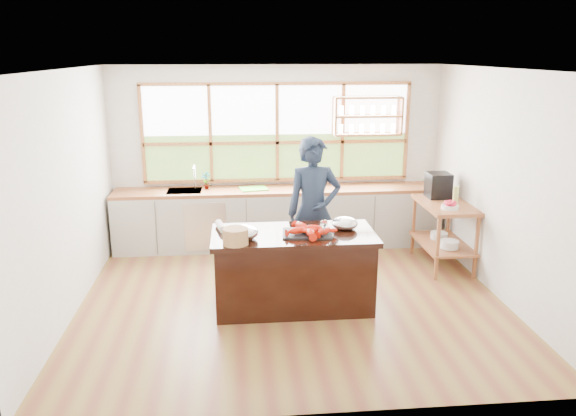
{
  "coord_description": "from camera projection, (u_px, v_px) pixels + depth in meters",
  "views": [
    {
      "loc": [
        -0.63,
        -6.21,
        2.89
      ],
      "look_at": [
        -0.03,
        0.15,
        1.1
      ],
      "focal_mm": 35.0,
      "sensor_mm": 36.0,
      "label": 1
    }
  ],
  "objects": [
    {
      "name": "parchment_roll",
      "position": [
        221.0,
        226.0,
        6.47
      ],
      "size": [
        0.14,
        0.31,
        0.08
      ],
      "primitive_type": "cylinder",
      "rotation": [
        1.57,
        0.0,
        0.2
      ],
      "color": "silver",
      "rests_on": "island"
    },
    {
      "name": "espresso_machine",
      "position": [
        438.0,
        185.0,
        7.86
      ],
      "size": [
        0.31,
        0.33,
        0.35
      ],
      "primitive_type": "cube",
      "rotation": [
        0.0,
        0.0,
        -0.0
      ],
      "color": "black",
      "rests_on": "right_shelf_unit"
    },
    {
      "name": "island",
      "position": [
        293.0,
        270.0,
        6.47
      ],
      "size": [
        1.85,
        0.9,
        0.9
      ],
      "color": "black",
      "rests_on": "ground_plane"
    },
    {
      "name": "mixing_bowl_right",
      "position": [
        345.0,
        223.0,
        6.49
      ],
      "size": [
        0.3,
        0.3,
        0.15
      ],
      "primitive_type": "ellipsoid",
      "color": "silver",
      "rests_on": "island"
    },
    {
      "name": "lobster_pile",
      "position": [
        309.0,
        230.0,
        6.27
      ],
      "size": [
        0.52,
        0.48,
        0.08
      ],
      "color": "#CC0501",
      "rests_on": "slate_board"
    },
    {
      "name": "ground_plane",
      "position": [
        292.0,
        298.0,
        6.79
      ],
      "size": [
        5.0,
        5.0,
        0.0
      ],
      "primitive_type": "plane",
      "color": "olive"
    },
    {
      "name": "right_shelf_unit",
      "position": [
        444.0,
        224.0,
        7.67
      ],
      "size": [
        0.62,
        1.1,
        0.9
      ],
      "color": "brown",
      "rests_on": "ground_plane"
    },
    {
      "name": "room_shell",
      "position": [
        290.0,
        148.0,
        6.81
      ],
      "size": [
        5.02,
        4.52,
        2.71
      ],
      "color": "silver",
      "rests_on": "ground_plane"
    },
    {
      "name": "wicker_basket",
      "position": [
        235.0,
        236.0,
        5.96
      ],
      "size": [
        0.27,
        0.27,
        0.18
      ],
      "primitive_type": "cylinder",
      "color": "tan",
      "rests_on": "island"
    },
    {
      "name": "fruit_bowl",
      "position": [
        450.0,
        206.0,
        7.31
      ],
      "size": [
        0.23,
        0.23,
        0.11
      ],
      "color": "silver",
      "rests_on": "right_shelf_unit"
    },
    {
      "name": "slate_board",
      "position": [
        307.0,
        233.0,
        6.31
      ],
      "size": [
        0.58,
        0.45,
        0.02
      ],
      "primitive_type": "cube",
      "rotation": [
        0.0,
        0.0,
        -0.09
      ],
      "color": "black",
      "rests_on": "island"
    },
    {
      "name": "wine_bottle",
      "position": [
        456.0,
        197.0,
        7.38
      ],
      "size": [
        0.09,
        0.09,
        0.28
      ],
      "primitive_type": "cylinder",
      "rotation": [
        0.0,
        0.0,
        0.24
      ],
      "color": "#A3B24E",
      "rests_on": "right_shelf_unit"
    },
    {
      "name": "potted_plant",
      "position": [
        206.0,
        181.0,
        8.33
      ],
      "size": [
        0.16,
        0.14,
        0.26
      ],
      "primitive_type": "imported",
      "rotation": [
        0.0,
        0.0,
        -0.43
      ],
      "color": "slate",
      "rests_on": "back_counter"
    },
    {
      "name": "wine_glass",
      "position": [
        324.0,
        225.0,
        6.11
      ],
      "size": [
        0.08,
        0.08,
        0.22
      ],
      "color": "silver",
      "rests_on": "island"
    },
    {
      "name": "cook",
      "position": [
        314.0,
        212.0,
        7.04
      ],
      "size": [
        0.72,
        0.5,
        1.89
      ],
      "primitive_type": "imported",
      "rotation": [
        0.0,
        0.0,
        0.07
      ],
      "color": "#182235",
      "rests_on": "ground_plane"
    },
    {
      "name": "cutting_board",
      "position": [
        254.0,
        189.0,
        8.37
      ],
      "size": [
        0.45,
        0.37,
        0.01
      ],
      "primitive_type": "cube",
      "rotation": [
        0.0,
        0.0,
        0.2
      ],
      "color": "#57C434",
      "rests_on": "back_counter"
    },
    {
      "name": "mixing_bowl_left",
      "position": [
        243.0,
        233.0,
        6.14
      ],
      "size": [
        0.33,
        0.33,
        0.16
      ],
      "primitive_type": "ellipsoid",
      "color": "silver",
      "rests_on": "island"
    },
    {
      "name": "back_counter",
      "position": [
        278.0,
        217.0,
        8.52
      ],
      "size": [
        4.9,
        0.63,
        0.9
      ],
      "color": "#B2B1A9",
      "rests_on": "ground_plane"
    }
  ]
}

